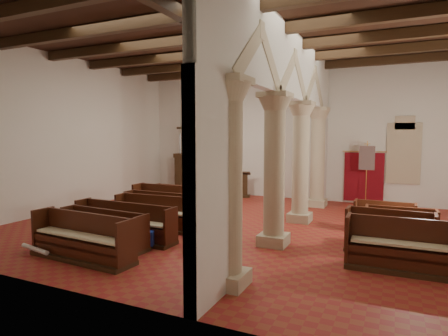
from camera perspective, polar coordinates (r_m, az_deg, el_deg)
floor at (r=12.38m, az=1.56°, el=-8.80°), size 14.00×14.00×0.00m
ceiling at (r=12.38m, az=1.63°, el=19.25°), size 14.00×14.00×0.00m
wall_back at (r=17.68m, az=9.31°, el=5.16°), size 14.00×0.02×6.00m
wall_front at (r=6.91m, az=-18.49°, el=4.98°), size 14.00×0.02×6.00m
wall_left at (r=16.11m, az=-22.03°, el=4.85°), size 0.02×12.00×6.00m
ceiling_beams at (r=12.34m, az=1.63°, el=18.44°), size 13.80×11.80×0.30m
arcade at (r=11.44m, az=10.00°, el=7.98°), size 0.90×11.90×6.00m
window_back at (r=17.04m, az=25.68°, el=2.02°), size 1.00×0.03×2.20m
pipe_organ at (r=19.01m, az=-4.36°, el=0.29°), size 2.10×0.85×4.40m
lectern at (r=17.76m, az=3.21°, el=-2.81°), size 0.59×0.62×1.25m
dossal_curtain at (r=17.10m, az=20.52°, el=-1.26°), size 1.80×0.07×2.17m
processional_banner at (r=16.16m, az=20.82°, el=-2.80°), size 0.61×0.78×2.72m
hymnal_box_a at (r=9.64m, az=-19.56°, el=-11.47°), size 0.41×0.36×0.36m
hymnal_box_b at (r=10.14m, az=-11.70°, el=-10.41°), size 0.46×0.42×0.37m
hymnal_box_c at (r=11.79m, az=0.05°, el=-8.24°), size 0.36×0.32×0.31m
tube_heater_a at (r=10.55m, az=-26.87°, el=-10.95°), size 1.11×0.32×0.11m
tube_heater_b at (r=10.71m, az=-19.69°, el=-10.45°), size 1.13×0.23×0.11m
nave_pew_0 at (r=9.72m, az=-20.83°, el=-10.84°), size 2.91×0.90×1.10m
nave_pew_1 at (r=10.61m, az=-17.90°, el=-9.64°), size 2.74×0.82×0.98m
nave_pew_2 at (r=11.12m, az=-14.97°, el=-8.78°), size 3.26×0.78×1.04m
nave_pew_3 at (r=12.05m, az=-10.18°, el=-7.56°), size 2.83×0.83×1.06m
nave_pew_4 at (r=12.61m, az=-8.54°, el=-7.00°), size 3.20×0.70×1.04m
nave_pew_5 at (r=13.42m, az=-7.26°, el=-6.07°), size 3.45×0.81×1.15m
nave_pew_6 at (r=14.08m, az=-5.34°, el=-5.67°), size 3.27×0.86×1.04m
aisle_pew_0 at (r=9.23m, az=25.43°, el=-11.72°), size 2.34×0.81×1.15m
aisle_pew_1 at (r=10.39m, az=23.84°, el=-9.89°), size 2.11×0.86×1.10m
aisle_pew_2 at (r=11.18m, az=25.22°, el=-8.98°), size 1.79×0.75×1.04m
aisle_pew_3 at (r=12.30m, az=23.20°, el=-7.74°), size 1.74×0.68×0.97m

